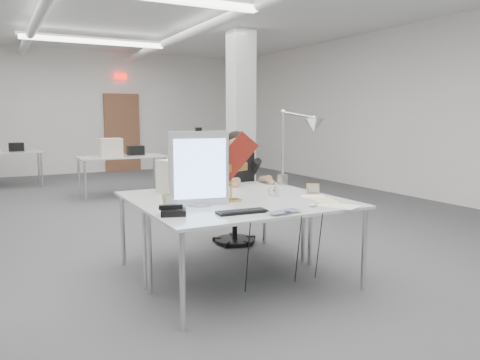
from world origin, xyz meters
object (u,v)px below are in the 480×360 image
object	(u,v)px
seated_person	(237,169)
beige_monitor	(180,176)
office_chair	(235,201)
laptop	(288,213)
desk_main	(258,208)
bankers_lamp	(231,182)
desk_phone	(173,212)
architect_lamp	(296,144)
monitor	(199,169)

from	to	relation	value
seated_person	beige_monitor	distance (m)	0.97
office_chair	laptop	xyz separation A→B (m)	(-0.51, -1.88, 0.25)
desk_main	bankers_lamp	world-z (taller)	bankers_lamp
desk_main	desk_phone	xyz separation A→B (m)	(-0.75, 0.01, 0.04)
bankers_lamp	desk_phone	size ratio (longest dim) A/B	1.78
seated_person	architect_lamp	world-z (taller)	architect_lamp
office_chair	monitor	world-z (taller)	monitor
desk_phone	bankers_lamp	bearing A→B (deg)	44.33
beige_monitor	architect_lamp	xyz separation A→B (m)	(1.17, -0.32, 0.31)
bankers_lamp	desk_main	bearing A→B (deg)	-89.57
seated_person	desk_phone	distance (m)	1.94
desk_phone	architect_lamp	size ratio (longest dim) A/B	0.20
beige_monitor	monitor	bearing A→B (deg)	-117.77
beige_monitor	office_chair	bearing A→B (deg)	8.99
desk_main	beige_monitor	world-z (taller)	beige_monitor
seated_person	bankers_lamp	distance (m)	1.29
office_chair	architect_lamp	size ratio (longest dim) A/B	1.09
laptop	desk_phone	size ratio (longest dim) A/B	1.47
monitor	bankers_lamp	xyz separation A→B (m)	(0.32, 0.04, -0.15)
desk_main	seated_person	size ratio (longest dim) A/B	1.79
laptop	beige_monitor	world-z (taller)	beige_monitor
architect_lamp	beige_monitor	bearing A→B (deg)	-171.07
beige_monitor	architect_lamp	world-z (taller)	architect_lamp
desk_main	bankers_lamp	xyz separation A→B (m)	(-0.10, 0.32, 0.18)
beige_monitor	architect_lamp	size ratio (longest dim) A/B	0.37
bankers_lamp	architect_lamp	size ratio (longest dim) A/B	0.36
monitor	bankers_lamp	world-z (taller)	monitor
seated_person	laptop	xyz separation A→B (m)	(-0.51, -1.83, -0.13)
office_chair	bankers_lamp	size ratio (longest dim) A/B	3.00
office_chair	beige_monitor	world-z (taller)	beige_monitor
monitor	laptop	size ratio (longest dim) A/B	2.26
beige_monitor	architect_lamp	bearing A→B (deg)	-35.68
desk_phone	beige_monitor	distance (m)	1.09
desk_main	architect_lamp	distance (m)	1.19
laptop	beige_monitor	xyz separation A→B (m)	(-0.36, 1.39, 0.15)
office_chair	monitor	distance (m)	1.65
desk_main	seated_person	bearing A→B (deg)	69.28
laptop	bankers_lamp	distance (m)	0.74
seated_person	beige_monitor	size ratio (longest dim) A/B	2.90
office_chair	laptop	distance (m)	1.97
laptop	desk_phone	distance (m)	0.89
seated_person	bankers_lamp	world-z (taller)	seated_person
monitor	desk_main	bearing A→B (deg)	-22.36
desk_phone	beige_monitor	bearing A→B (deg)	85.71
office_chair	beige_monitor	size ratio (longest dim) A/B	2.96
office_chair	seated_person	size ratio (longest dim) A/B	1.02
bankers_lamp	architect_lamp	distance (m)	1.06
desk_main	office_chair	size ratio (longest dim) A/B	1.76
seated_person	architect_lamp	bearing A→B (deg)	-72.18
architect_lamp	office_chair	bearing A→B (deg)	134.90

